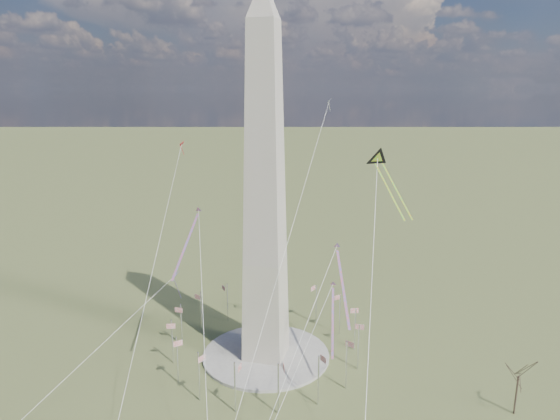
# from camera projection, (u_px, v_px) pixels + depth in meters

# --- Properties ---
(ground) EXTENTS (2000.00, 2000.00, 0.00)m
(ground) POSITION_uv_depth(u_px,v_px,m) (266.00, 356.00, 142.35)
(ground) COLOR brown
(ground) RESTS_ON ground
(plaza) EXTENTS (36.00, 36.00, 0.80)m
(plaza) POSITION_uv_depth(u_px,v_px,m) (266.00, 355.00, 142.26)
(plaza) COLOR #ABA89C
(plaza) RESTS_ON ground
(washington_monument) EXTENTS (15.56, 15.56, 100.00)m
(washington_monument) POSITION_uv_depth(u_px,v_px,m) (265.00, 192.00, 131.02)
(washington_monument) COLOR #BFB6A0
(washington_monument) RESTS_ON plaza
(flagpole_ring) EXTENTS (54.40, 54.40, 13.00)m
(flagpole_ring) POSITION_uv_depth(u_px,v_px,m) (266.00, 333.00, 140.64)
(flagpole_ring) COLOR silver
(flagpole_ring) RESTS_ON ground
(tree_near) EXTENTS (8.47, 8.47, 14.82)m
(tree_near) POSITION_uv_depth(u_px,v_px,m) (519.00, 373.00, 114.71)
(tree_near) COLOR #4C3C2E
(tree_near) RESTS_ON ground
(kite_delta_black) EXTENTS (13.65, 18.44, 15.68)m
(kite_delta_black) POSITION_uv_depth(u_px,v_px,m) (379.00, 162.00, 130.20)
(kite_delta_black) COLOR black
(kite_delta_black) RESTS_ON ground
(kite_diamond_purple) EXTENTS (1.75, 3.16, 9.91)m
(kite_diamond_purple) POSITION_uv_depth(u_px,v_px,m) (176.00, 277.00, 156.01)
(kite_diamond_purple) COLOR navy
(kite_diamond_purple) RESTS_ON ground
(kite_streamer_left) EXTENTS (7.25, 19.90, 14.05)m
(kite_streamer_left) POSITION_uv_depth(u_px,v_px,m) (341.00, 274.00, 120.58)
(kite_streamer_left) COLOR #FB4427
(kite_streamer_left) RESTS_ON ground
(kite_streamer_mid) EXTENTS (2.40, 19.91, 13.66)m
(kite_streamer_mid) POSITION_uv_depth(u_px,v_px,m) (190.00, 234.00, 127.78)
(kite_streamer_mid) COLOR #FB4427
(kite_streamer_mid) RESTS_ON ground
(kite_streamer_right) EXTENTS (4.26, 19.40, 13.37)m
(kite_streamer_right) POSITION_uv_depth(u_px,v_px,m) (333.00, 310.00, 134.66)
(kite_streamer_right) COLOR #FB4427
(kite_streamer_right) RESTS_ON ground
(kite_small_red) EXTENTS (1.44, 2.20, 4.77)m
(kite_small_red) POSITION_uv_depth(u_px,v_px,m) (182.00, 145.00, 165.70)
(kite_small_red) COLOR red
(kite_small_red) RESTS_ON ground
(kite_small_white) EXTENTS (1.16, 1.90, 4.36)m
(kite_small_white) POSITION_uv_depth(u_px,v_px,m) (329.00, 102.00, 169.44)
(kite_small_white) COLOR silver
(kite_small_white) RESTS_ON ground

